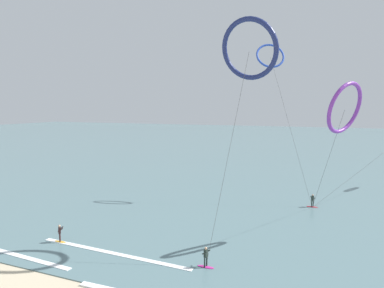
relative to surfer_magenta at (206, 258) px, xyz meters
The scene contains 9 objects.
sea_water 94.76m from the surfer_magenta, 92.96° to the left, with size 400.00×200.00×0.08m, color slate.
surfer_magenta is the anchor object (origin of this frame).
surfer_amber 14.52m from the surfer_magenta, behind, with size 1.40×0.73×1.70m.
surfer_crimson 21.17m from the surfer_magenta, 68.22° to the left, with size 1.40×0.73×1.70m.
kite_navy 17.86m from the surfer_magenta, 66.43° to the left, with size 5.74×6.79×20.46m.
kite_violet 18.37m from the surfer_magenta, 42.72° to the left, with size 4.45×12.70×15.24m.
kite_cobalt 29.63m from the surfer_magenta, 85.91° to the left, with size 8.49×4.80×21.69m.
wave_crest_mid 16.90m from the surfer_magenta, 166.45° to the right, with size 12.96×0.50×0.12m, color white.
wave_crest_far 8.55m from the surfer_magenta, behind, with size 15.32×0.50×0.12m, color white.
Camera 1 is at (12.64, -9.23, 12.91)m, focal length 29.89 mm.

